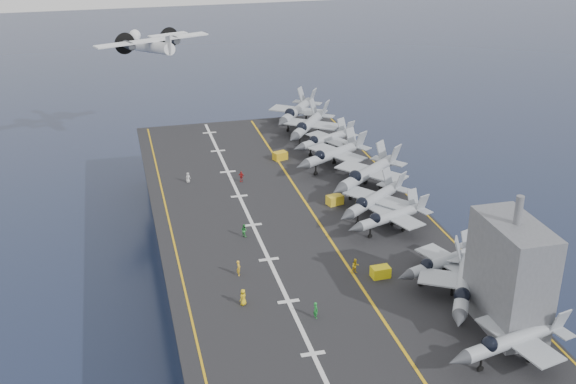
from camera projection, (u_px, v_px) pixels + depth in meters
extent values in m
plane|color=#142135|center=(295.00, 285.00, 104.20)|extent=(500.00, 500.00, 0.00)
cube|color=#56595E|center=(295.00, 255.00, 102.20)|extent=(36.00, 90.00, 10.00)
cube|color=black|center=(295.00, 222.00, 100.11)|extent=(38.00, 92.00, 0.40)
cube|color=gold|center=(316.00, 218.00, 100.69)|extent=(0.35, 90.00, 0.02)
cube|color=silver|center=(253.00, 225.00, 98.68)|extent=(0.50, 90.00, 0.02)
cube|color=gold|center=(172.00, 234.00, 96.21)|extent=(0.25, 90.00, 0.02)
cube|color=gold|center=(419.00, 207.00, 104.17)|extent=(0.25, 90.00, 0.02)
imported|color=yellow|center=(243.00, 297.00, 79.94)|extent=(1.39, 1.36, 1.94)
imported|color=yellow|center=(239.00, 268.00, 85.91)|extent=(0.91, 1.25, 1.95)
imported|color=green|center=(244.00, 230.00, 95.26)|extent=(1.18, 1.26, 1.75)
imported|color=#B21919|center=(241.00, 176.00, 112.40)|extent=(1.24, 1.09, 1.72)
imported|color=silver|center=(188.00, 177.00, 112.19)|extent=(1.14, 0.97, 1.61)
imported|color=green|center=(316.00, 310.00, 77.61)|extent=(1.01, 1.30, 1.92)
imported|color=yellow|center=(355.00, 266.00, 86.37)|extent=(1.24, 0.91, 1.91)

